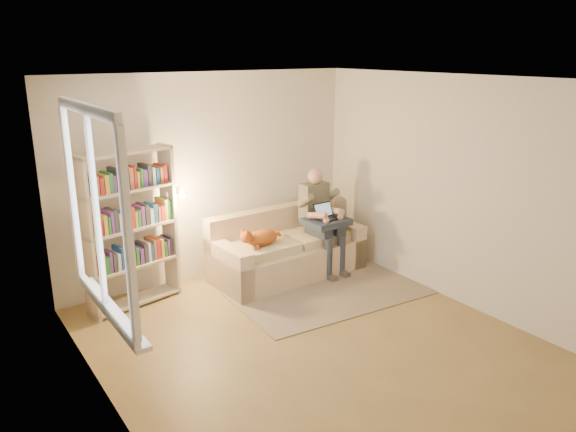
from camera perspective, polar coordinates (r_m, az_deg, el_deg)
floor at (r=5.82m, az=2.65°, el=-12.81°), size 4.50×4.50×0.00m
ceiling at (r=5.07m, az=3.05°, el=13.69°), size 4.00×4.50×0.02m
wall_left at (r=4.46m, az=-18.28°, el=-4.69°), size 0.02×4.50×2.60m
wall_right at (r=6.66m, az=16.78°, el=2.37°), size 0.02×4.50×2.60m
wall_back at (r=7.17m, az=-8.01°, el=3.91°), size 4.00×0.02×2.60m
wall_front at (r=3.87m, az=23.45°, el=-8.59°), size 4.00×0.02×2.60m
window at (r=4.63m, az=-18.43°, el=-2.93°), size 0.12×1.52×1.69m
sofa at (r=7.35m, az=-0.23°, el=-3.68°), size 2.01×0.97×0.84m
person at (r=7.35m, az=3.30°, el=0.17°), size 0.39×0.61×1.37m
cat at (r=6.89m, az=-2.84°, el=-2.18°), size 0.66×0.25×0.24m
blanket at (r=7.26m, az=3.67°, el=-0.62°), size 0.55×0.46×0.08m
laptop at (r=7.24m, az=3.63°, el=0.10°), size 0.29×0.26×0.24m
bookshelf at (r=6.51m, az=-15.76°, el=-0.56°), size 1.24×0.49×1.82m
rug at (r=6.91m, az=4.25°, el=-7.79°), size 2.36×1.48×0.01m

